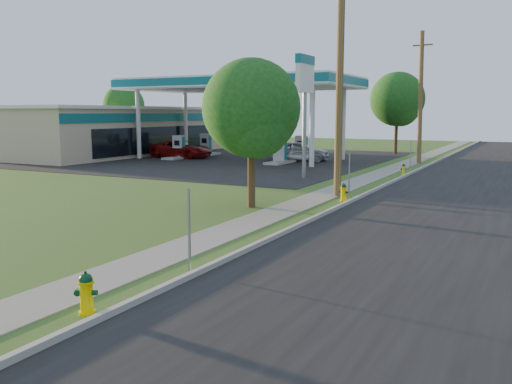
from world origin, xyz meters
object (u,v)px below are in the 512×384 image
fuel_pump_ne (280,154)px  utility_pole_mid (340,83)px  hydrant_near (86,293)px  car_silver (299,151)px  fuel_pump_sw (206,147)px  tree_lot (398,101)px  fuel_pump_nw (179,150)px  fuel_pump_se (301,150)px  hydrant_mid (343,192)px  utility_pole_far (421,97)px  price_pylon (305,81)px  tree_back (124,107)px  hydrant_far (404,169)px  car_red (181,149)px  tree_verge (253,112)px

fuel_pump_ne → utility_pole_mid: bearing=-55.6°
hydrant_near → car_silver: (-9.18, 31.48, 0.39)m
utility_pole_mid → car_silver: bearing=118.6°
fuel_pump_ne → fuel_pump_sw: bearing=156.0°
tree_lot → fuel_pump_nw: bearing=-137.1°
fuel_pump_se → hydrant_mid: bearing=-62.3°
utility_pole_mid → utility_pole_far: utility_pole_mid is taller
fuel_pump_nw → price_pylon: price_pylon is taller
car_silver → fuel_pump_nw: bearing=89.1°
utility_pole_mid → tree_back: bearing=144.1°
tree_back → hydrant_near: size_ratio=8.26×
tree_lot → hydrant_mid: (4.23, -27.58, -4.33)m
fuel_pump_sw → fuel_pump_ne: bearing=-24.0°
tree_back → hydrant_near: tree_back is taller
tree_back → fuel_pump_nw: bearing=-35.7°
fuel_pump_sw → car_silver: (9.35, -1.34, 0.07)m
fuel_pump_nw → fuel_pump_se: size_ratio=1.00×
utility_pole_far → hydrant_mid: 19.76m
hydrant_far → hydrant_near: bearing=-90.3°
fuel_pump_sw → tree_back: 16.73m
tree_back → car_red: (14.53, -9.86, -3.63)m
fuel_pump_sw → tree_lot: (14.37, 9.34, 3.99)m
price_pylon → car_red: bearing=149.8°
fuel_pump_ne → car_red: size_ratio=0.61×
tree_verge → car_red: (-16.29, 18.19, -2.99)m
hydrant_far → utility_pole_mid: bearing=-94.6°
fuel_pump_nw → tree_lot: bearing=42.9°
utility_pole_far → hydrant_near: utility_pole_far is taller
utility_pole_far → fuel_pump_sw: bearing=-176.8°
tree_back → hydrant_mid: bearing=-36.7°
fuel_pump_nw → price_pylon: size_ratio=0.47×
utility_pole_far → fuel_pump_sw: utility_pole_far is taller
utility_pole_mid → fuel_pump_se: (-8.90, 17.00, -4.23)m
fuel_pump_nw → fuel_pump_sw: (0.00, 4.00, 0.00)m
fuel_pump_sw → fuel_pump_se: size_ratio=1.00×
fuel_pump_se → car_silver: 1.39m
tree_lot → hydrant_near: bearing=-84.4°
fuel_pump_se → hydrant_far: bearing=-37.0°
fuel_pump_sw → car_red: fuel_pump_sw is taller
utility_pole_far → fuel_pump_nw: 19.03m
fuel_pump_ne → hydrant_near: (9.53, -28.82, -0.32)m
price_pylon → hydrant_far: bearing=42.0°
hydrant_far → car_red: bearing=167.7°
tree_verge → utility_pole_mid: bearing=65.5°
fuel_pump_nw → tree_back: size_ratio=0.47×
price_pylon → hydrant_near: (4.53, -21.32, -5.03)m
utility_pole_far → car_red: utility_pole_far is taller
utility_pole_mid → fuel_pump_ne: utility_pole_mid is taller
fuel_pump_sw → fuel_pump_se: bearing=0.0°
fuel_pump_nw → tree_lot: 20.01m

